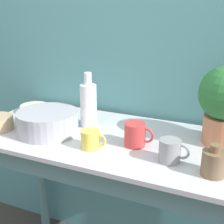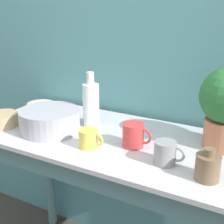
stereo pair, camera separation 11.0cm
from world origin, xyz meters
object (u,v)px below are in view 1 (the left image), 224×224
Objects in this scene: bowl_wash_large at (48,122)px; mug_red at (135,135)px; bottle_tall at (88,104)px; mug_grey at (170,151)px; bowl_small_cream at (34,109)px; mug_yellow at (91,139)px; bottle_short at (214,163)px.

mug_red is (0.42, 0.03, -0.00)m from bowl_wash_large.
mug_grey is (0.46, -0.20, -0.07)m from bottle_tall.
bowl_wash_large is at bearing -41.39° from bowl_small_cream.
mug_grey is at bearing 3.25° from mug_yellow.
bowl_wash_large is 2.20× the size of mug_red.
bowl_wash_large is 2.39× the size of mug_grey.
mug_red is 0.84× the size of bowl_small_cream.
mug_red is at bearing -22.74° from bottle_tall.
bowl_small_cream is (-1.00, 0.29, -0.03)m from bottle_short.
mug_yellow is (-0.33, -0.02, -0.01)m from mug_grey.
bottle_short is at bearing -19.08° from mug_red.
mug_yellow is (0.13, -0.22, -0.07)m from bottle_tall.
bowl_wash_large is at bearing -175.33° from mug_red.
bottle_short is at bearing -1.94° from mug_yellow.
bottle_tall is (0.13, 0.16, 0.06)m from bowl_wash_large.
mug_grey is at bearing -23.65° from bottle_tall.
mug_grey is 0.87m from bowl_small_cream.
mug_grey reaches higher than mug_yellow.
mug_grey is (-0.16, 0.04, -0.00)m from bottle_short.
bowl_wash_large reaches higher than mug_red.
bowl_wash_large is 2.52× the size of mug_yellow.
mug_yellow is at bearing -176.75° from mug_grey.
bottle_short reaches higher than mug_yellow.
bottle_short is 1.05× the size of mug_yellow.
bottle_short is at bearing -16.31° from bowl_small_cream.
bottle_short reaches higher than bowl_wash_large.
bowl_small_cream is at bearing 163.69° from bottle_short.
mug_grey is 1.05× the size of mug_yellow.
mug_red is at bearing 4.67° from bowl_wash_large.
bottle_short reaches higher than bowl_small_cream.
bowl_small_cream is at bearing 171.62° from bottle_tall.
bottle_tall is 2.39× the size of mug_yellow.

